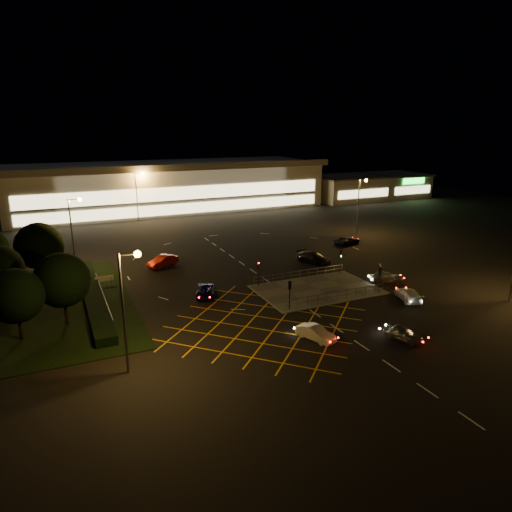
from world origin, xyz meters
name	(u,v)px	position (x,y,z in m)	size (l,w,h in m)	color
ground	(295,287)	(0.00, 0.00, 0.00)	(180.00, 180.00, 0.00)	black
pedestrian_island	(317,290)	(2.00, -2.00, 0.06)	(14.00, 9.00, 0.12)	#4C4944
grass_verge	(45,306)	(-28.00, 6.00, 0.04)	(18.00, 30.00, 0.08)	black
hedge	(92,295)	(-23.00, 6.00, 0.50)	(2.00, 26.00, 1.00)	black
supermarket	(168,186)	(0.00, 61.95, 5.31)	(72.00, 26.50, 10.50)	beige
retail_unit_a	(347,188)	(46.00, 53.97, 3.21)	(18.80, 14.80, 6.35)	beige
retail_unit_b	(395,185)	(62.00, 53.96, 3.22)	(14.80, 14.80, 6.35)	beige
streetlight_sw	(128,295)	(-21.56, -12.00, 6.56)	(1.78, 0.56, 10.03)	slate
streetlight_nw	(74,224)	(-23.56, 18.00, 6.56)	(1.78, 0.56, 10.03)	slate
streetlight_ne	(360,199)	(24.44, 20.00, 6.56)	(1.78, 0.56, 10.03)	slate
streetlight_far_left	(138,190)	(-9.56, 48.00, 6.56)	(1.78, 0.56, 10.03)	slate
streetlight_far_right	(304,179)	(30.44, 50.00, 6.56)	(1.78, 0.56, 10.03)	slate
signal_sw	(290,289)	(-4.00, -5.99, 2.37)	(0.28, 0.30, 3.15)	black
signal_se	(380,274)	(8.00, -5.99, 2.37)	(0.28, 0.30, 3.15)	black
signal_nw	(258,269)	(-4.00, 1.99, 2.37)	(0.28, 0.30, 3.15)	black
signal_ne	(341,257)	(8.00, 1.99, 2.37)	(0.28, 0.30, 3.15)	black
tree_a	(16,296)	(-30.00, -2.00, 4.33)	(5.04, 5.04, 6.86)	black
tree_c	(39,246)	(-28.00, 14.00, 4.95)	(5.76, 5.76, 7.84)	black
tree_e	(62,280)	(-26.00, 0.00, 4.64)	(5.40, 5.40, 7.35)	black
car_near_silver	(404,334)	(2.21, -16.66, 0.62)	(1.46, 3.64, 1.24)	#ABAFB3
car_queue_white	(316,333)	(-5.17, -13.23, 0.64)	(1.36, 3.91, 1.29)	silver
car_left_blue	(205,291)	(-10.98, 1.58, 0.61)	(2.04, 4.42, 1.23)	#120E57
car_far_dkgrey	(314,258)	(7.53, 7.86, 0.79)	(2.21, 5.43, 1.58)	black
car_right_silver	(386,277)	(11.50, -3.13, 0.70)	(1.66, 4.12, 1.40)	#B6B8BE
car_circ_red	(163,261)	(-12.70, 15.30, 0.78)	(1.66, 4.76, 1.57)	maroon
car_east_grey	(347,240)	(18.27, 14.79, 0.67)	(2.22, 4.82, 1.34)	black
car_approach_white	(408,294)	(9.70, -9.07, 0.67)	(1.87, 4.60, 1.34)	#BBBBBB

